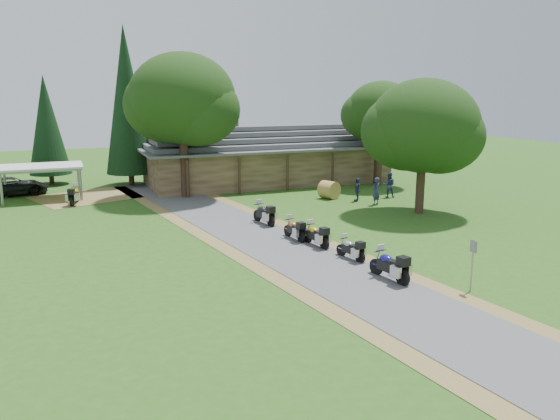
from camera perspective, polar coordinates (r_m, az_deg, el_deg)
name	(u,v)px	position (r m, az deg, el deg)	size (l,w,h in m)	color
ground	(337,275)	(23.77, 5.93, -6.76)	(120.00, 120.00, 0.00)	#2A5317
driveway	(289,251)	(26.99, 0.98, -4.35)	(46.00, 46.00, 0.00)	#4D4D4F
lodge	(267,154)	(47.13, -1.34, 5.89)	(21.40, 9.40, 4.90)	brown
carport	(42,182)	(43.38, -23.60, 2.67)	(5.70, 3.80, 2.47)	silver
car_dark_suv	(12,182)	(45.88, -26.22, 2.68)	(5.50, 2.34, 2.11)	black
motorcycle_row_a	(389,264)	(23.26, 11.36, -5.57)	(2.03, 0.66, 1.39)	navy
motorcycle_row_b	(351,248)	(25.79, 7.39, -3.93)	(1.66, 0.54, 1.14)	#A7ABB0
motorcycle_row_c	(316,234)	(27.79, 3.77, -2.52)	(1.86, 0.61, 1.27)	gold
motorcycle_row_d	(294,228)	(28.94, 1.50, -1.92)	(1.82, 0.59, 1.25)	#D0651E
motorcycle_row_e	(264,213)	(32.31, -1.70, -0.29)	(2.01, 0.65, 1.37)	black
motorcycle_carport_a	(74,194)	(40.61, -20.71, 1.53)	(2.03, 0.66, 1.39)	#DFDE00
person_a	(376,189)	(38.33, 10.00, 2.20)	(0.64, 0.46, 2.25)	navy
person_b	(389,183)	(41.23, 11.32, 2.82)	(0.62, 0.45, 2.20)	navy
person_c	(357,188)	(39.42, 8.08, 2.34)	(0.56, 0.40, 1.97)	navy
hay_bale	(329,190)	(40.21, 5.15, 2.12)	(1.29, 1.29, 1.18)	#A47A3C
sign_post	(472,266)	(22.71, 19.43, -5.54)	(0.38, 0.06, 2.11)	gray
oak_lodge_left	(183,118)	(40.73, -10.11, 9.46)	(7.72, 7.72, 11.67)	black
oak_lodge_right	(380,125)	(46.00, 10.45, 8.72)	(5.59, 5.59, 10.00)	black
oak_driveway	(423,143)	(35.86, 14.69, 6.78)	(6.95, 6.95, 9.05)	black
cedar_near	(127,107)	(47.06, -15.67, 10.37)	(3.94, 3.94, 12.99)	black
cedar_far	(47,130)	(49.68, -23.14, 7.65)	(3.38, 3.38, 9.06)	black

